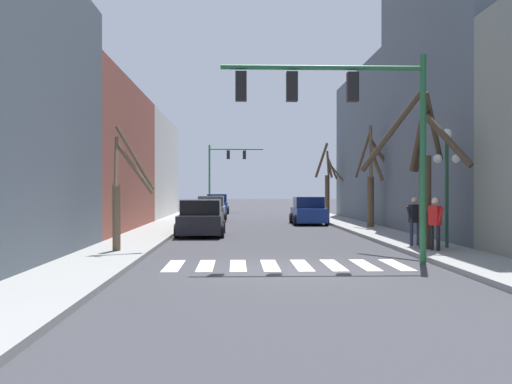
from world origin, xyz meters
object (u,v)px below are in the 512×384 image
Objects in this scene: car_parked_right_far at (308,212)px; pedestrian_on_right_sidewalk at (435,219)px; pedestrian_crossing_street at (415,217)px; car_parked_right_mid at (217,205)px; street_tree_left_far at (423,167)px; street_tree_right_mid at (373,180)px; traffic_signal_far at (224,164)px; street_tree_left_mid at (121,197)px; car_driving_toward_lane at (201,219)px; street_tree_left_near at (327,182)px; street_lamp_right_corner at (447,163)px; car_parked_left_mid at (211,209)px; traffic_signal_near at (348,109)px.

pedestrian_on_right_sidewalk is (2.03, -17.30, 0.39)m from car_parked_right_far.
car_parked_right_mid is at bearing -98.12° from pedestrian_crossing_street.
pedestrian_crossing_street is at bearing -173.22° from car_parked_right_far.
street_tree_right_mid is at bearing 85.25° from street_tree_left_far.
street_tree_left_mid is (-2.59, -39.12, -2.75)m from traffic_signal_far.
pedestrian_crossing_street reaches higher than car_parked_right_far.
traffic_signal_far is 23.12m from car_parked_right_far.
car_driving_toward_lane is (-0.48, -30.83, -3.85)m from traffic_signal_far.
street_tree_left_mid is at bearing -112.95° from street_tree_left_near.
street_tree_right_mid is 16.36m from street_tree_left_mid.
street_tree_right_mid is (0.96, 11.53, -0.27)m from street_tree_left_far.
traffic_signal_far is 1.58× the size of car_parked_right_far.
traffic_signal_far reaches higher than car_parked_right_mid.
pedestrian_on_right_sidewalk is at bearing -126.92° from street_lamp_right_corner.
street_tree_left_far is at bearing 3.05° from street_tree_left_mid.
traffic_signal_far is 16.35m from street_tree_left_near.
car_parked_left_mid is at bearing -155.84° from street_tree_left_near.
car_driving_toward_lane is at bearing -159.71° from pedestrian_on_right_sidewalk.
street_lamp_right_corner is 2.19m from pedestrian_crossing_street.
traffic_signal_far is 1.18× the size of street_tree_left_near.
street_tree_left_mid is (-8.19, -17.02, 1.10)m from car_parked_right_far.
car_parked_right_mid is at bearing 0.09° from car_driving_toward_lane.
street_tree_left_near is at bearing -135.50° from car_parked_right_mid.
pedestrian_on_right_sidewalk reaches higher than pedestrian_crossing_street.
car_parked_left_mid is 7.40m from car_parked_right_far.
street_tree_left_near is at bearing 67.05° from street_tree_left_mid.
car_parked_right_mid is 0.83× the size of street_tree_right_mid.
street_tree_left_far is (8.00, -20.64, 2.10)m from car_parked_left_mid.
traffic_signal_far is at bearing 119.50° from street_tree_left_near.
street_tree_right_mid is 0.99× the size of street_tree_left_near.
car_driving_toward_lane is 1.18× the size of street_tree_left_mid.
street_lamp_right_corner is at bearing 10.55° from street_tree_left_far.
pedestrian_crossing_street is (7.98, -32.28, 0.36)m from car_parked_right_mid.
pedestrian_crossing_street is at bearing 51.25° from traffic_signal_near.
car_parked_left_mid is 0.90× the size of street_tree_right_mid.
street_tree_left_mid is (-11.02, -12.06, -0.74)m from street_tree_right_mid.
car_parked_right_far is at bearing 96.49° from street_tree_left_far.
street_tree_right_mid reaches higher than pedestrian_on_right_sidewalk.
street_lamp_right_corner reaches higher than car_driving_toward_lane.
car_parked_right_mid reaches higher than car_driving_toward_lane.
traffic_signal_far is at bearing 95.95° from traffic_signal_near.
street_tree_left_far is (7.95, -7.76, 2.11)m from car_driving_toward_lane.
car_driving_toward_lane is 8.63m from street_tree_left_mid.
street_tree_left_far is at bearing -173.51° from car_parked_right_far.
traffic_signal_near is at bearing -135.79° from street_tree_left_far.
traffic_signal_near is at bearing -97.56° from street_tree_left_near.
street_tree_left_mid is (-10.05, -1.37, 0.71)m from pedestrian_crossing_street.
street_tree_left_far is at bearing 68.93° from pedestrian_crossing_street.
car_parked_right_mid is 0.92× the size of car_parked_left_mid.
street_tree_left_far is (3.13, 3.05, -1.55)m from traffic_signal_near.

